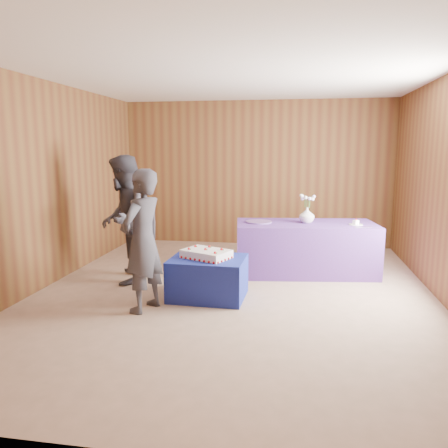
% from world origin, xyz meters
% --- Properties ---
extents(ground, '(6.00, 6.00, 0.00)m').
position_xyz_m(ground, '(0.00, 0.00, 0.00)').
color(ground, '#A0816E').
rests_on(ground, ground).
extents(room_shell, '(5.04, 6.04, 2.72)m').
position_xyz_m(room_shell, '(0.00, 0.00, 1.80)').
color(room_shell, brown).
rests_on(room_shell, ground).
extents(cake_table, '(0.92, 0.73, 0.50)m').
position_xyz_m(cake_table, '(-0.29, -0.18, 0.25)').
color(cake_table, '#1B2499').
rests_on(cake_table, ground).
extents(serving_table, '(2.10, 1.15, 0.75)m').
position_xyz_m(serving_table, '(0.91, 1.12, 0.38)').
color(serving_table, '#533490').
rests_on(serving_table, ground).
extents(sheet_cake, '(0.68, 0.59, 0.13)m').
position_xyz_m(sheet_cake, '(-0.31, -0.17, 0.55)').
color(sheet_cake, white).
rests_on(sheet_cake, cake_table).
extents(vase, '(0.28, 0.28, 0.23)m').
position_xyz_m(vase, '(0.92, 1.14, 0.86)').
color(vase, silver).
rests_on(vase, serving_table).
extents(flower_spray, '(0.23, 0.22, 0.17)m').
position_xyz_m(flower_spray, '(0.92, 1.14, 1.12)').
color(flower_spray, '#366227').
rests_on(flower_spray, vase).
extents(platter, '(0.38, 0.38, 0.02)m').
position_xyz_m(platter, '(0.23, 1.04, 0.76)').
color(platter, '#6D4B97').
rests_on(platter, serving_table).
extents(plate, '(0.24, 0.24, 0.01)m').
position_xyz_m(plate, '(1.60, 1.06, 0.76)').
color(plate, white).
rests_on(plate, serving_table).
extents(cake_slice, '(0.09, 0.09, 0.08)m').
position_xyz_m(cake_slice, '(1.60, 1.06, 0.79)').
color(cake_slice, white).
rests_on(cake_slice, plate).
extents(knife, '(0.25, 0.12, 0.00)m').
position_xyz_m(knife, '(1.68, 0.89, 0.75)').
color(knife, '#AEAEB2').
rests_on(knife, serving_table).
extents(guest_left, '(0.55, 0.68, 1.61)m').
position_xyz_m(guest_left, '(-0.91, -0.71, 0.80)').
color(guest_left, '#36363F').
rests_on(guest_left, ground).
extents(guest_right, '(0.82, 0.97, 1.74)m').
position_xyz_m(guest_right, '(-1.53, 0.28, 0.87)').
color(guest_right, '#383743').
rests_on(guest_right, ground).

